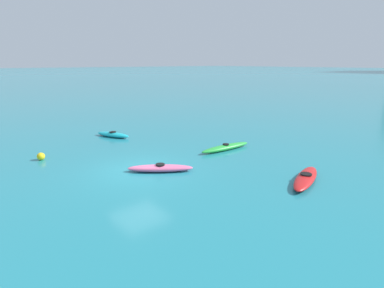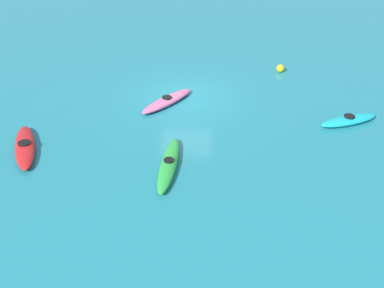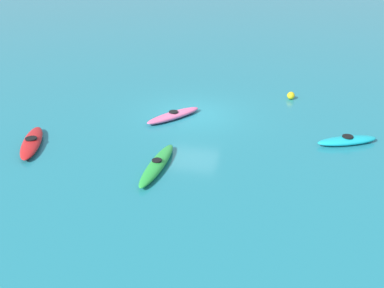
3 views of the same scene
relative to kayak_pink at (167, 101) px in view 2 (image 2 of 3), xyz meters
name	(u,v)px [view 2 (image 2 of 3)]	position (x,y,z in m)	size (l,w,h in m)	color
ground_plane	(186,97)	(-0.81, -0.74, -0.16)	(600.00, 600.00, 0.00)	teal
kayak_pink	(167,101)	(0.00, 0.00, 0.00)	(2.42, 2.84, 0.37)	pink
kayak_red	(25,147)	(5.08, 4.10, 0.00)	(1.78, 3.30, 0.37)	red
kayak_cyan	(349,120)	(-7.80, 1.34, 0.00)	(2.72, 1.70, 0.37)	#19B7C6
kayak_green	(169,164)	(-0.55, 4.99, 0.00)	(0.82, 3.60, 0.37)	green
buoy_yellow	(280,68)	(-5.47, -3.86, 0.04)	(0.40, 0.40, 0.40)	yellow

